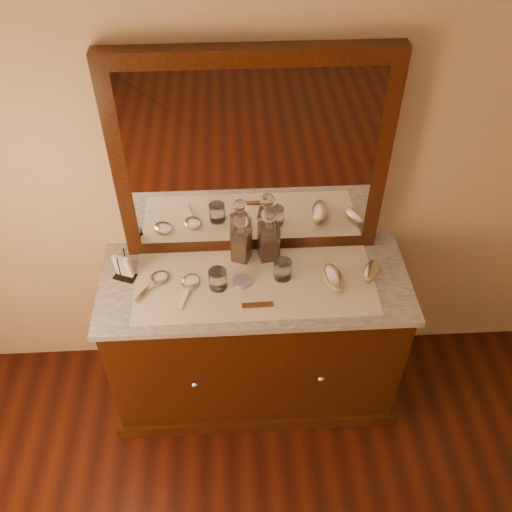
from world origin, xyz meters
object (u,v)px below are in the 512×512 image
dresser_cabinet (255,339)px  hand_mirror_outer (156,281)px  decanter_left (241,242)px  brush_far (371,272)px  hand_mirror_inner (189,285)px  pin_dish (242,281)px  brush_near (334,278)px  mirror_frame (252,159)px  decanter_right (269,239)px  comb (258,305)px  napkin_rack (123,268)px

dresser_cabinet → hand_mirror_outer: bearing=178.9°
decanter_left → brush_far: bearing=-14.0°
brush_far → hand_mirror_inner: (-0.84, -0.03, -0.01)m
pin_dish → brush_near: bearing=-2.9°
brush_near → hand_mirror_outer: brush_near is taller
mirror_frame → hand_mirror_inner: bearing=-138.3°
decanter_left → decanter_right: 0.13m
pin_dish → decanter_right: size_ratio=0.29×
brush_near → hand_mirror_outer: (-0.81, 0.04, -0.02)m
decanter_right → decanter_left: bearing=-178.3°
pin_dish → decanter_right: bearing=51.2°
dresser_cabinet → decanter_left: decanter_left is taller
decanter_left → decanter_right: bearing=1.7°
comb → napkin_rack: size_ratio=0.91×
comb → brush_far: 0.56m
mirror_frame → napkin_rack: 0.77m
hand_mirror_inner → brush_far: bearing=1.7°
pin_dish → decanter_left: bearing=87.8°
brush_near → hand_mirror_outer: size_ratio=0.87×
brush_far → hand_mirror_inner: bearing=-178.3°
decanter_right → hand_mirror_inner: bearing=-154.7°
mirror_frame → brush_near: size_ratio=6.39×
decanter_left → decanter_right: size_ratio=0.90×
comb → decanter_left: decanter_left is taller
dresser_cabinet → comb: 0.48m
napkin_rack → hand_mirror_inner: 0.31m
comb → hand_mirror_outer: hand_mirror_outer is taller
pin_dish → hand_mirror_inner: (-0.24, -0.01, 0.00)m
decanter_right → pin_dish: bearing=-128.8°
decanter_left → brush_near: 0.46m
comb → decanter_right: bearing=76.2°
decanter_left → hand_mirror_outer: (-0.40, -0.14, -0.09)m
pin_dish → hand_mirror_outer: bearing=176.6°
napkin_rack → brush_far: size_ratio=0.97×
decanter_left → brush_near: decanter_left is taller
dresser_cabinet → napkin_rack: 0.78m
comb → hand_mirror_outer: (-0.46, 0.17, 0.01)m
brush_near → hand_mirror_inner: (-0.66, 0.01, -0.02)m
dresser_cabinet → decanter_right: (0.07, 0.15, 0.56)m
napkin_rack → brush_near: 0.97m
comb → hand_mirror_inner: bearing=154.7°
decanter_left → brush_near: bearing=-24.1°
dresser_cabinet → brush_near: 0.59m
dresser_cabinet → decanter_left: (-0.06, 0.15, 0.55)m
dresser_cabinet → pin_dish: 0.46m
brush_far → hand_mirror_outer: size_ratio=0.73×
napkin_rack → hand_mirror_inner: bearing=-14.4°
pin_dish → comb: (0.07, -0.14, -0.00)m
brush_near → hand_mirror_inner: size_ratio=0.83×
napkin_rack → brush_near: napkin_rack is taller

